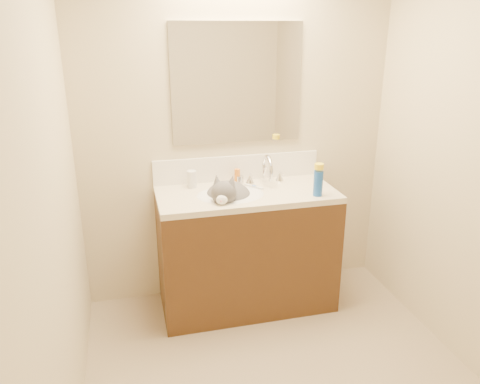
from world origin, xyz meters
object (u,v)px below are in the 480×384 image
faucet (267,172)px  silver_jar (240,180)px  spray_can (318,183)px  basin (231,205)px  pill_bottle (192,179)px  vanity_cabinet (247,252)px  cat (228,198)px  amber_bottle (237,176)px

faucet → silver_jar: bearing=165.4°
spray_can → basin: bearing=164.3°
pill_bottle → vanity_cabinet: bearing=-27.6°
vanity_cabinet → spray_can: spray_can is taller
spray_can → pill_bottle: bearing=154.8°
cat → pill_bottle: 0.30m
basin → cat: cat is taller
pill_bottle → amber_bottle: (0.33, 0.03, -0.01)m
cat → silver_jar: bearing=79.6°
basin → spray_can: (0.55, -0.15, 0.15)m
faucet → amber_bottle: bearing=160.6°
silver_jar → cat: bearing=-123.4°
basin → pill_bottle: (-0.22, 0.21, 0.13)m
vanity_cabinet → pill_bottle: (-0.34, 0.18, 0.51)m
cat → spray_can: (0.57, -0.16, 0.11)m
pill_bottle → cat: bearing=-44.1°
spray_can → faucet: bearing=127.8°
cat → silver_jar: 0.25m
faucet → spray_can: (0.25, -0.32, -0.00)m
vanity_cabinet → silver_jar: (0.00, 0.18, 0.48)m
amber_bottle → spray_can: size_ratio=0.59×
cat → silver_jar: (0.14, 0.21, 0.05)m
basin → vanity_cabinet: bearing=14.0°
amber_bottle → spray_can: 0.59m
vanity_cabinet → amber_bottle: bearing=94.4°
basin → cat: bearing=150.8°
amber_bottle → faucet: bearing=-19.4°
cat → basin: bearing=-6.2°
pill_bottle → amber_bottle: size_ratio=1.20×
vanity_cabinet → cat: (-0.14, -0.02, 0.43)m
basin → amber_bottle: 0.28m
silver_jar → amber_bottle: 0.04m
faucet → cat: faucet is taller
vanity_cabinet → amber_bottle: size_ratio=12.15×
vanity_cabinet → pill_bottle: bearing=152.4°
pill_bottle → faucet: bearing=-4.5°
cat → spray_can: bearing=6.9°
basin → faucet: bearing=29.1°
faucet → cat: size_ratio=0.60×
vanity_cabinet → spray_can: 0.71m
faucet → amber_bottle: faucet is taller
amber_bottle → spray_can: bearing=-41.2°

